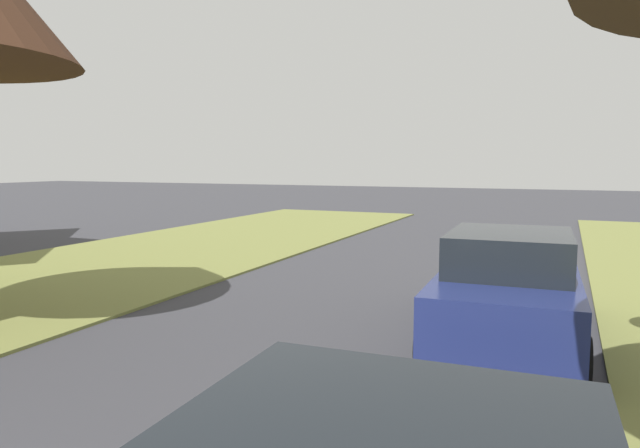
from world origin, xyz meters
The scene contains 1 object.
parked_sedan_navy centered at (2.37, 11.61, 0.72)m, with size 2.07×4.46×1.57m.
Camera 1 is at (3.06, 3.23, 2.53)m, focal length 31.93 mm.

